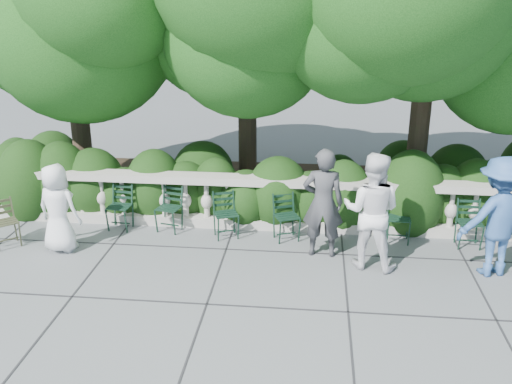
# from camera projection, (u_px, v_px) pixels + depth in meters

# --- Properties ---
(ground) EXTENTS (90.00, 90.00, 0.00)m
(ground) POSITION_uv_depth(u_px,v_px,m) (249.00, 273.00, 9.02)
(ground) COLOR #515559
(ground) RESTS_ON ground
(balustrade) EXTENTS (12.00, 0.44, 1.00)m
(balustrade) POSITION_uv_depth(u_px,v_px,m) (261.00, 203.00, 10.53)
(balustrade) COLOR #9E998E
(balustrade) RESTS_ON ground
(shrub_hedge) EXTENTS (15.00, 2.60, 1.70)m
(shrub_hedge) POSITION_uv_depth(u_px,v_px,m) (266.00, 204.00, 11.82)
(shrub_hedge) COLOR black
(shrub_hedge) RESTS_ON ground
(tree_canopy) EXTENTS (15.04, 6.52, 6.78)m
(tree_canopy) POSITION_uv_depth(u_px,v_px,m) (305.00, 3.00, 10.57)
(tree_canopy) COLOR #3F3023
(tree_canopy) RESTS_ON ground
(chair_a) EXTENTS (0.48, 0.52, 0.84)m
(chair_a) POSITION_uv_depth(u_px,v_px,m) (118.00, 232.00, 10.50)
(chair_a) COLOR black
(chair_a) RESTS_ON ground
(chair_b) EXTENTS (0.58, 0.61, 0.84)m
(chair_b) POSITION_uv_depth(u_px,v_px,m) (228.00, 240.00, 10.16)
(chair_b) COLOR black
(chair_b) RESTS_ON ground
(chair_c) EXTENTS (0.54, 0.57, 0.84)m
(chair_c) POSITION_uv_depth(u_px,v_px,m) (166.00, 234.00, 10.43)
(chair_c) COLOR black
(chair_c) RESTS_ON ground
(chair_d) EXTENTS (0.47, 0.50, 0.84)m
(chair_d) POSITION_uv_depth(u_px,v_px,m) (397.00, 245.00, 9.98)
(chair_d) COLOR black
(chair_d) RESTS_ON ground
(chair_e) EXTENTS (0.59, 0.61, 0.84)m
(chair_e) POSITION_uv_depth(u_px,v_px,m) (289.00, 243.00, 10.06)
(chair_e) COLOR black
(chair_e) RESTS_ON ground
(chair_f) EXTENTS (0.45, 0.49, 0.84)m
(chair_f) POSITION_uv_depth(u_px,v_px,m) (469.00, 250.00, 9.79)
(chair_f) COLOR black
(chair_f) RESTS_ON ground
(chair_weathered) EXTENTS (0.65, 0.65, 0.84)m
(chair_weathered) POSITION_uv_depth(u_px,v_px,m) (11.00, 249.00, 9.83)
(chair_weathered) COLOR black
(chair_weathered) RESTS_ON ground
(person_businessman) EXTENTS (0.83, 0.63, 1.53)m
(person_businessman) POSITION_uv_depth(u_px,v_px,m) (58.00, 208.00, 9.54)
(person_businessman) COLOR white
(person_businessman) RESTS_ON ground
(person_woman_grey) EXTENTS (0.69, 0.46, 1.86)m
(person_woman_grey) POSITION_uv_depth(u_px,v_px,m) (323.00, 203.00, 9.32)
(person_woman_grey) COLOR #39393D
(person_woman_grey) RESTS_ON ground
(person_casual_man) EXTENTS (1.08, 0.93, 1.90)m
(person_casual_man) POSITION_uv_depth(u_px,v_px,m) (371.00, 211.00, 8.94)
(person_casual_man) COLOR white
(person_casual_man) RESTS_ON ground
(person_older_blue) EXTENTS (1.39, 1.04, 1.91)m
(person_older_blue) POSITION_uv_depth(u_px,v_px,m) (498.00, 217.00, 8.70)
(person_older_blue) COLOR #315794
(person_older_blue) RESTS_ON ground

